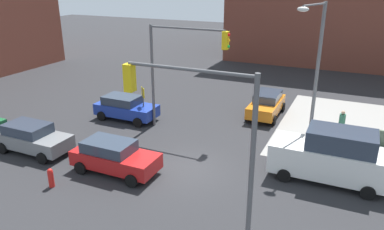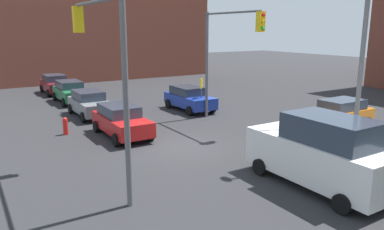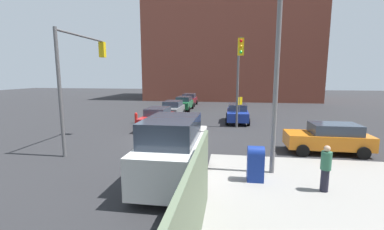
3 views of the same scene
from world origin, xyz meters
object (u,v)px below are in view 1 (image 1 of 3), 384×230
object	(u,v)px
traffic_signal_nw_corner	(180,58)
van_white_delivery	(332,156)
coupe_blue	(125,107)
mailbox_blue	(327,139)
hatchback_orange	(267,104)
hatchback_gray	(32,138)
hatchback_red	(114,156)
pedestrian_crossing	(342,124)
traffic_signal_se_corner	(200,122)
street_lamp_corner	(315,65)
fire_hydrant	(51,177)

from	to	relation	value
traffic_signal_nw_corner	van_white_delivery	xyz separation A→B (m)	(9.24, -2.70, -3.33)
coupe_blue	mailbox_blue	bearing A→B (deg)	1.74
van_white_delivery	hatchback_orange	bearing A→B (deg)	123.34
hatchback_gray	coupe_blue	world-z (taller)	same
hatchback_red	pedestrian_crossing	size ratio (longest dim) A/B	2.54
mailbox_blue	traffic_signal_nw_corner	bearing A→B (deg)	-176.73
traffic_signal_se_corner	street_lamp_corner	bearing A→B (deg)	76.11
street_lamp_corner	hatchback_orange	xyz separation A→B (m)	(-3.31, 3.82, -3.86)
traffic_signal_se_corner	mailbox_blue	distance (m)	10.85
traffic_signal_nw_corner	street_lamp_corner	bearing A→B (deg)	7.08
fire_hydrant	coupe_blue	world-z (taller)	coupe_blue
hatchback_red	traffic_signal_nw_corner	bearing A→B (deg)	84.41
street_lamp_corner	mailbox_blue	size ratio (longest dim) A/B	5.59
hatchback_red	hatchback_orange	bearing A→B (deg)	65.88
traffic_signal_nw_corner	fire_hydrant	bearing A→B (deg)	-105.69
fire_hydrant	hatchback_orange	bearing A→B (deg)	63.30
fire_hydrant	van_white_delivery	xyz separation A→B (m)	(11.68, 6.00, 0.79)
street_lamp_corner	pedestrian_crossing	distance (m)	4.61
van_white_delivery	coupe_blue	bearing A→B (deg)	168.23
traffic_signal_se_corner	pedestrian_crossing	size ratio (longest dim) A/B	3.78
street_lamp_corner	hatchback_orange	distance (m)	6.36
hatchback_gray	hatchback_red	bearing A→B (deg)	-0.02
fire_hydrant	pedestrian_crossing	bearing A→B (deg)	44.51
traffic_signal_nw_corner	pedestrian_crossing	bearing A→B (deg)	17.22
hatchback_gray	van_white_delivery	world-z (taller)	van_white_delivery
hatchback_orange	pedestrian_crossing	size ratio (longest dim) A/B	2.48
street_lamp_corner	van_white_delivery	distance (m)	5.25
traffic_signal_se_corner	pedestrian_crossing	bearing A→B (deg)	70.66
traffic_signal_se_corner	pedestrian_crossing	xyz separation A→B (m)	(4.18, 11.90, -3.71)
hatchback_orange	traffic_signal_se_corner	bearing A→B (deg)	-86.45
van_white_delivery	hatchback_red	bearing A→B (deg)	-160.09
traffic_signal_se_corner	fire_hydrant	xyz separation A→B (m)	(-7.62, 0.30, -4.11)
coupe_blue	pedestrian_crossing	world-z (taller)	pedestrian_crossing
traffic_signal_nw_corner	coupe_blue	size ratio (longest dim) A/B	1.54
mailbox_blue	fire_hydrant	world-z (taller)	mailbox_blue
traffic_signal_se_corner	van_white_delivery	bearing A→B (deg)	57.21
traffic_signal_se_corner	van_white_delivery	distance (m)	8.20
hatchback_orange	pedestrian_crossing	distance (m)	5.36
traffic_signal_se_corner	hatchback_red	xyz separation A→B (m)	(-5.79, 2.73, -3.76)
hatchback_gray	hatchback_orange	distance (m)	15.17
traffic_signal_nw_corner	hatchback_red	xyz separation A→B (m)	(-0.61, -6.27, -3.77)
fire_hydrant	van_white_delivery	size ratio (longest dim) A/B	0.17
street_lamp_corner	coupe_blue	xyz separation A→B (m)	(-11.87, -0.84, -3.86)
traffic_signal_nw_corner	traffic_signal_se_corner	size ratio (longest dim) A/B	1.00
hatchback_gray	coupe_blue	xyz separation A→B (m)	(1.85, 6.37, -0.00)
fire_hydrant	van_white_delivery	distance (m)	13.16
hatchback_red	traffic_signal_se_corner	bearing A→B (deg)	-25.24
street_lamp_corner	mailbox_blue	xyz separation A→B (m)	(1.12, -0.45, -3.94)
mailbox_blue	pedestrian_crossing	size ratio (longest dim) A/B	0.83
street_lamp_corner	hatchback_red	world-z (taller)	street_lamp_corner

